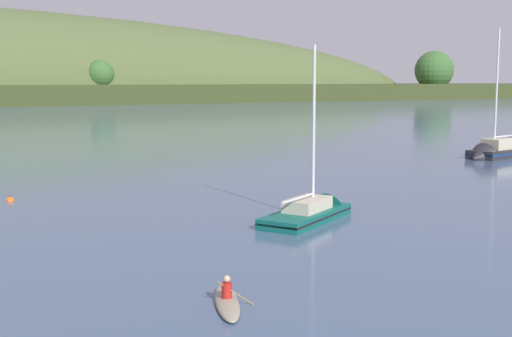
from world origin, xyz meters
TOP-DOWN VIEW (x-y plane):
  - sailboat_near_mooring at (32.40, 43.77)m, footprint 7.54×3.60m
  - sailboat_far_left at (3.03, 30.70)m, footprint 6.98×4.97m
  - canoe_with_paddler at (-7.09, 21.51)m, footprint 2.13×3.54m
  - mooring_buoy_midchannel at (-8.57, 43.74)m, footprint 0.49×0.49m

SIDE VIEW (x-z plane):
  - mooring_buoy_midchannel at x=-8.57m, z-range -0.28..0.28m
  - canoe_with_paddler at x=-7.09m, z-range -0.41..0.62m
  - sailboat_far_left at x=3.03m, z-range -4.57..4.88m
  - sailboat_near_mooring at x=32.40m, z-range -5.79..6.53m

